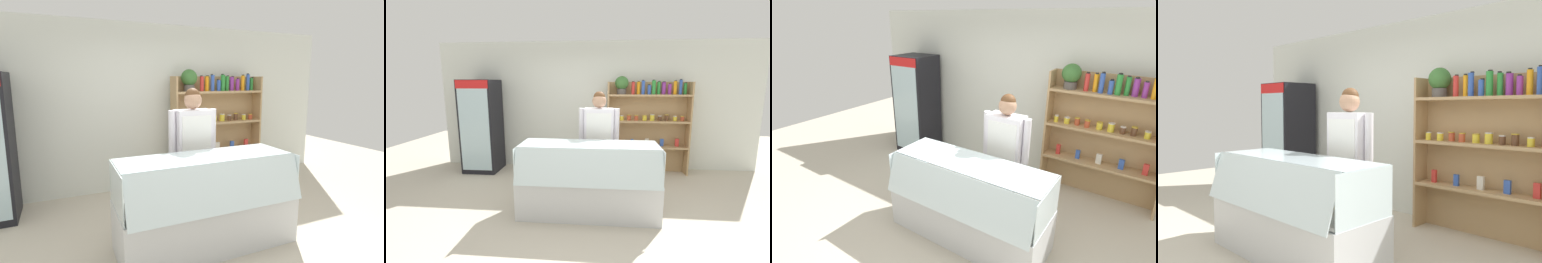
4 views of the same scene
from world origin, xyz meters
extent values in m
plane|color=beige|center=(0.00, 0.00, 0.00)|extent=(12.00, 12.00, 0.00)
cube|color=silver|center=(0.00, 2.15, 1.35)|extent=(6.80, 0.10, 2.70)
cube|color=black|center=(-2.36, 1.70, 0.95)|extent=(0.69, 0.65, 1.91)
cube|color=silver|center=(-2.36, 1.37, 0.95)|extent=(0.61, 0.01, 1.71)
cube|color=red|center=(-2.36, 1.36, 1.82)|extent=(0.65, 0.01, 0.16)
cylinder|color=red|center=(-2.55, 1.43, 0.34)|extent=(0.05, 0.05, 0.17)
cylinder|color=red|center=(-2.36, 1.43, 0.33)|extent=(0.07, 0.07, 0.16)
cylinder|color=orange|center=(-2.17, 1.43, 0.33)|extent=(0.05, 0.05, 0.16)
cylinder|color=#9E6623|center=(-2.57, 1.43, 0.84)|extent=(0.06, 0.06, 0.17)
cylinder|color=red|center=(-2.43, 1.43, 0.85)|extent=(0.06, 0.06, 0.19)
cylinder|color=silver|center=(-2.29, 1.43, 0.85)|extent=(0.07, 0.07, 0.20)
cylinder|color=#2D8C38|center=(-2.15, 1.43, 0.84)|extent=(0.06, 0.06, 0.17)
cylinder|color=purple|center=(-2.57, 1.43, 1.33)|extent=(0.05, 0.05, 0.16)
cylinder|color=#9E6623|center=(-2.43, 1.43, 1.33)|extent=(0.05, 0.05, 0.14)
cylinder|color=orange|center=(-2.29, 1.43, 1.33)|extent=(0.07, 0.07, 0.16)
cylinder|color=purple|center=(-2.15, 1.43, 1.35)|extent=(0.05, 0.05, 0.19)
cube|color=tan|center=(1.06, 1.95, 0.93)|extent=(1.63, 0.02, 1.86)
cube|color=tan|center=(0.26, 1.81, 0.93)|extent=(0.03, 0.28, 1.86)
cube|color=tan|center=(1.87, 1.81, 0.93)|extent=(0.03, 0.28, 1.86)
cube|color=tan|center=(1.06, 1.81, 0.56)|extent=(1.57, 0.28, 0.04)
cube|color=tan|center=(1.06, 1.81, 1.08)|extent=(1.57, 0.28, 0.04)
cube|color=tan|center=(1.06, 1.81, 1.60)|extent=(1.57, 0.28, 0.04)
cylinder|color=#4C4742|center=(0.52, 1.81, 1.68)|extent=(0.18, 0.18, 0.11)
sphere|color=#36682D|center=(0.52, 1.81, 1.84)|extent=(0.27, 0.27, 0.27)
cylinder|color=red|center=(0.75, 1.79, 1.74)|extent=(0.07, 0.07, 0.24)
cylinder|color=black|center=(0.75, 1.81, 1.87)|extent=(0.04, 0.04, 0.02)
cylinder|color=orange|center=(0.86, 1.82, 1.74)|extent=(0.07, 0.07, 0.24)
cylinder|color=black|center=(0.86, 1.81, 1.87)|extent=(0.04, 0.04, 0.02)
cylinder|color=#3356B2|center=(0.94, 1.78, 1.75)|extent=(0.07, 0.07, 0.26)
cylinder|color=black|center=(0.94, 1.81, 1.89)|extent=(0.04, 0.04, 0.02)
cylinder|color=#3356B2|center=(1.06, 1.78, 1.71)|extent=(0.07, 0.07, 0.18)
cylinder|color=black|center=(1.06, 1.81, 1.81)|extent=(0.04, 0.04, 0.02)
cylinder|color=#2D8C38|center=(1.15, 1.79, 1.76)|extent=(0.08, 0.08, 0.27)
cylinder|color=black|center=(1.15, 1.81, 1.90)|extent=(0.05, 0.05, 0.02)
cylinder|color=#2D8C38|center=(1.25, 1.83, 1.74)|extent=(0.06, 0.06, 0.25)
cylinder|color=black|center=(1.25, 1.81, 1.88)|extent=(0.04, 0.04, 0.02)
cylinder|color=purple|center=(1.34, 1.83, 1.74)|extent=(0.08, 0.08, 0.24)
cylinder|color=black|center=(1.34, 1.81, 1.87)|extent=(0.05, 0.05, 0.02)
cylinder|color=purple|center=(1.46, 1.82, 1.72)|extent=(0.07, 0.07, 0.20)
cylinder|color=black|center=(1.46, 1.81, 1.83)|extent=(0.04, 0.04, 0.02)
cylinder|color=orange|center=(1.56, 1.81, 1.75)|extent=(0.06, 0.06, 0.26)
cylinder|color=black|center=(1.56, 1.81, 1.89)|extent=(0.04, 0.04, 0.02)
cylinder|color=#3356B2|center=(1.66, 1.80, 1.76)|extent=(0.06, 0.06, 0.28)
cylinder|color=black|center=(1.66, 1.81, 1.91)|extent=(0.04, 0.04, 0.02)
cylinder|color=#2D8C38|center=(1.76, 1.84, 1.73)|extent=(0.06, 0.06, 0.22)
cylinder|color=black|center=(1.76, 1.81, 1.85)|extent=(0.04, 0.04, 0.02)
cylinder|color=yellow|center=(0.38, 1.79, 1.14)|extent=(0.06, 0.06, 0.09)
cylinder|color=silver|center=(0.38, 1.81, 1.19)|extent=(0.07, 0.07, 0.01)
cylinder|color=yellow|center=(0.54, 1.81, 1.14)|extent=(0.08, 0.08, 0.09)
cylinder|color=silver|center=(0.54, 1.81, 1.19)|extent=(0.08, 0.08, 0.01)
cylinder|color=#BF4C2D|center=(0.69, 1.82, 1.15)|extent=(0.07, 0.07, 0.10)
cylinder|color=gold|center=(0.69, 1.81, 1.21)|extent=(0.07, 0.07, 0.01)
cylinder|color=#BF4C2D|center=(0.83, 1.80, 1.15)|extent=(0.07, 0.07, 0.09)
cylinder|color=gold|center=(0.83, 1.81, 1.20)|extent=(0.08, 0.08, 0.01)
cylinder|color=yellow|center=(1.00, 1.81, 1.15)|extent=(0.08, 0.08, 0.09)
cylinder|color=gold|center=(1.00, 1.81, 1.20)|extent=(0.08, 0.08, 0.01)
cylinder|color=yellow|center=(1.15, 1.80, 1.16)|extent=(0.09, 0.09, 0.11)
cylinder|color=silver|center=(1.15, 1.81, 1.22)|extent=(0.09, 0.09, 0.01)
cylinder|color=brown|center=(1.29, 1.80, 1.14)|extent=(0.07, 0.07, 0.09)
cylinder|color=silver|center=(1.29, 1.81, 1.20)|extent=(0.07, 0.07, 0.01)
cylinder|color=brown|center=(1.43, 1.81, 1.16)|extent=(0.08, 0.08, 0.11)
cylinder|color=gold|center=(1.43, 1.81, 1.22)|extent=(0.08, 0.08, 0.01)
cylinder|color=yellow|center=(1.59, 1.80, 1.14)|extent=(0.07, 0.07, 0.09)
cylinder|color=silver|center=(1.59, 1.81, 1.19)|extent=(0.08, 0.08, 0.01)
cylinder|color=#BF4C2D|center=(1.73, 1.80, 1.14)|extent=(0.07, 0.07, 0.09)
cylinder|color=gold|center=(1.73, 1.81, 1.19)|extent=(0.07, 0.07, 0.01)
cube|color=red|center=(0.47, 1.81, 0.66)|extent=(0.06, 0.04, 0.16)
cube|color=#3356B2|center=(0.77, 1.81, 0.64)|extent=(0.06, 0.04, 0.13)
cube|color=silver|center=(1.06, 1.81, 0.65)|extent=(0.08, 0.05, 0.15)
cube|color=#3356B2|center=(1.36, 1.81, 0.65)|extent=(0.07, 0.04, 0.15)
cube|color=red|center=(1.66, 1.81, 0.66)|extent=(0.07, 0.05, 0.16)
cube|color=silver|center=(-0.04, 0.04, 0.28)|extent=(1.94, 0.72, 0.55)
cube|color=white|center=(-0.04, 0.04, 0.57)|extent=(1.88, 0.66, 0.03)
cube|color=silver|center=(-0.04, -0.30, 0.78)|extent=(1.90, 0.16, 0.47)
cube|color=silver|center=(-0.04, 0.09, 1.00)|extent=(1.90, 0.56, 0.01)
cube|color=silver|center=(-1.00, 0.04, 0.78)|extent=(0.01, 0.68, 0.45)
cube|color=silver|center=(0.92, 0.04, 0.78)|extent=(0.01, 0.68, 0.45)
cube|color=beige|center=(-0.82, 0.12, 0.61)|extent=(0.17, 0.12, 0.05)
cube|color=white|center=(-0.82, -0.09, 0.61)|extent=(0.05, 0.03, 0.02)
cube|color=beige|center=(-0.56, 0.12, 0.61)|extent=(0.17, 0.14, 0.04)
cube|color=white|center=(-0.56, -0.09, 0.61)|extent=(0.05, 0.03, 0.02)
cube|color=beige|center=(-0.30, 0.12, 0.61)|extent=(0.17, 0.12, 0.05)
cube|color=white|center=(-0.30, -0.09, 0.61)|extent=(0.05, 0.03, 0.02)
cube|color=tan|center=(-0.04, 0.12, 0.61)|extent=(0.17, 0.12, 0.06)
cube|color=white|center=(-0.04, -0.09, 0.61)|extent=(0.05, 0.03, 0.02)
cube|color=beige|center=(0.22, 0.12, 0.61)|extent=(0.16, 0.14, 0.04)
cube|color=white|center=(0.22, -0.09, 0.61)|extent=(0.05, 0.03, 0.02)
cube|color=beige|center=(0.48, 0.12, 0.61)|extent=(0.17, 0.13, 0.06)
cube|color=white|center=(0.48, -0.09, 0.61)|extent=(0.05, 0.03, 0.02)
cube|color=tan|center=(0.74, 0.12, 0.61)|extent=(0.16, 0.11, 0.05)
cube|color=white|center=(0.74, -0.09, 0.61)|extent=(0.05, 0.03, 0.02)
cylinder|color=#C1706B|center=(-0.83, -0.07, 0.66)|extent=(0.16, 0.16, 0.14)
cylinder|color=#A35B4C|center=(-0.61, -0.07, 0.65)|extent=(0.16, 0.14, 0.13)
cylinder|color=white|center=(0.45, -0.05, 0.70)|extent=(0.07, 0.07, 0.22)
cylinder|color=white|center=(0.55, -0.05, 0.69)|extent=(0.07, 0.07, 0.22)
cylinder|color=#4C4233|center=(-0.01, 0.70, 0.40)|extent=(0.13, 0.13, 0.79)
cylinder|color=#4C4233|center=(0.20, 0.70, 0.40)|extent=(0.13, 0.13, 0.79)
cube|color=white|center=(0.09, 0.70, 1.12)|extent=(0.46, 0.24, 0.65)
cube|color=white|center=(0.09, 0.57, 0.77)|extent=(0.39, 0.01, 1.22)
cylinder|color=white|center=(-0.19, 0.70, 1.15)|extent=(0.09, 0.09, 0.59)
cylinder|color=white|center=(0.38, 0.70, 1.15)|extent=(0.09, 0.09, 0.59)
sphere|color=tan|center=(0.09, 0.70, 1.56)|extent=(0.22, 0.22, 0.22)
sphere|color=brown|center=(0.09, 0.71, 1.62)|extent=(0.19, 0.19, 0.19)
camera|label=1|loc=(-1.43, -2.71, 1.82)|focal=28.00mm
camera|label=2|loc=(0.13, -3.41, 1.83)|focal=24.00mm
camera|label=3|loc=(1.65, -2.53, 2.60)|focal=28.00mm
camera|label=4|loc=(2.91, -2.18, 1.49)|focal=35.00mm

